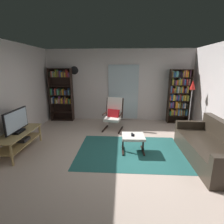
% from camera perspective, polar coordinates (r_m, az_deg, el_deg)
% --- Properties ---
extents(ground_plane, '(7.02, 7.02, 0.00)m').
position_cam_1_polar(ground_plane, '(4.09, 1.22, -14.17)').
color(ground_plane, beige).
extents(wall_back, '(5.60, 0.06, 2.60)m').
position_cam_1_polar(wall_back, '(6.52, 2.25, 8.71)').
color(wall_back, silver).
rests_on(wall_back, ground).
extents(glass_door_panel, '(1.10, 0.01, 2.00)m').
position_cam_1_polar(glass_door_panel, '(6.48, 3.72, 6.43)').
color(glass_door_panel, silver).
extents(area_rug, '(2.49, 1.80, 0.01)m').
position_cam_1_polar(area_rug, '(4.29, 5.98, -12.74)').
color(area_rug, '#25625E').
rests_on(area_rug, ground).
extents(tv_stand, '(0.52, 1.35, 0.48)m').
position_cam_1_polar(tv_stand, '(4.71, -28.23, -7.69)').
color(tv_stand, tan).
rests_on(tv_stand, ground).
extents(television, '(0.20, 0.86, 0.55)m').
position_cam_1_polar(television, '(4.57, -28.91, -2.89)').
color(television, black).
rests_on(television, tv_stand).
extents(bookshelf_near_tv, '(0.81, 0.30, 1.93)m').
position_cam_1_polar(bookshelf_near_tv, '(6.72, -16.40, 6.32)').
color(bookshelf_near_tv, black).
rests_on(bookshelf_near_tv, ground).
extents(bookshelf_near_sofa, '(0.72, 0.30, 1.89)m').
position_cam_1_polar(bookshelf_near_sofa, '(6.59, 21.15, 5.38)').
color(bookshelf_near_sofa, black).
rests_on(bookshelf_near_sofa, ground).
extents(leather_sofa, '(0.87, 1.99, 0.82)m').
position_cam_1_polar(leather_sofa, '(4.31, 30.31, -10.33)').
color(leather_sofa, '#2F271E').
rests_on(leather_sofa, ground).
extents(lounge_armchair, '(0.68, 0.75, 1.02)m').
position_cam_1_polar(lounge_armchair, '(5.56, 0.54, -0.32)').
color(lounge_armchair, black).
rests_on(lounge_armchair, ground).
extents(ottoman, '(0.54, 0.50, 0.41)m').
position_cam_1_polar(ottoman, '(4.16, 6.98, -8.55)').
color(ottoman, white).
rests_on(ottoman, ground).
extents(tv_remote, '(0.05, 0.15, 0.02)m').
position_cam_1_polar(tv_remote, '(4.17, 6.62, -7.27)').
color(tv_remote, black).
rests_on(tv_remote, ottoman).
extents(cell_phone, '(0.08, 0.15, 0.01)m').
position_cam_1_polar(cell_phone, '(4.12, 6.93, -7.62)').
color(cell_phone, black).
rests_on(cell_phone, ottoman).
extents(floor_lamp_by_shelf, '(0.22, 0.22, 1.58)m').
position_cam_1_polar(floor_lamp_by_shelf, '(5.90, 24.84, 6.19)').
color(floor_lamp_by_shelf, '#A5A5AD').
rests_on(floor_lamp_by_shelf, ground).
extents(wall_clock, '(0.29, 0.03, 0.29)m').
position_cam_1_polar(wall_clock, '(6.64, -12.28, 13.27)').
color(wall_clock, silver).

